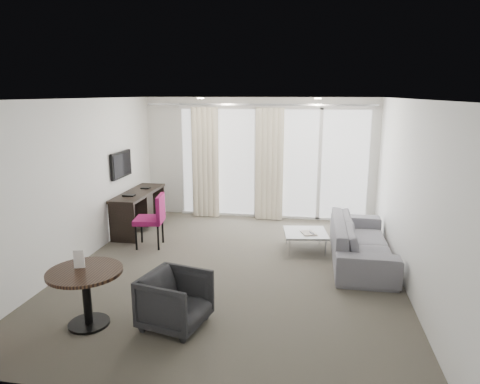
% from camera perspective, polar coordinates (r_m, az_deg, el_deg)
% --- Properties ---
extents(floor, '(5.00, 6.00, 0.00)m').
position_cam_1_polar(floor, '(6.78, -0.88, -10.24)').
color(floor, '#4D493E').
rests_on(floor, ground).
extents(ceiling, '(5.00, 6.00, 0.00)m').
position_cam_1_polar(ceiling, '(6.23, -0.96, 12.32)').
color(ceiling, white).
rests_on(ceiling, ground).
extents(wall_left, '(0.00, 6.00, 2.60)m').
position_cam_1_polar(wall_left, '(7.26, -20.70, 1.24)').
color(wall_left, silver).
rests_on(wall_left, ground).
extents(wall_right, '(0.00, 6.00, 2.60)m').
position_cam_1_polar(wall_right, '(6.41, 21.61, -0.30)').
color(wall_right, silver).
rests_on(wall_right, ground).
extents(wall_front, '(5.00, 0.00, 2.60)m').
position_cam_1_polar(wall_front, '(3.60, -9.95, -9.65)').
color(wall_front, silver).
rests_on(wall_front, ground).
extents(window_panel, '(4.00, 0.02, 2.38)m').
position_cam_1_polar(window_panel, '(9.26, 4.35, 3.81)').
color(window_panel, white).
rests_on(window_panel, ground).
extents(window_frame, '(4.10, 0.06, 2.44)m').
position_cam_1_polar(window_frame, '(9.25, 4.35, 3.79)').
color(window_frame, white).
rests_on(window_frame, ground).
extents(curtain_left, '(0.60, 0.20, 2.38)m').
position_cam_1_polar(curtain_left, '(9.35, -4.64, 3.89)').
color(curtain_left, beige).
rests_on(curtain_left, ground).
extents(curtain_right, '(0.60, 0.20, 2.38)m').
position_cam_1_polar(curtain_right, '(9.11, 3.94, 3.65)').
color(curtain_right, beige).
rests_on(curtain_right, ground).
extents(curtain_track, '(4.80, 0.04, 0.04)m').
position_cam_1_polar(curtain_track, '(9.02, 2.45, 11.57)').
color(curtain_track, '#B2B2B7').
rests_on(curtain_track, ceiling).
extents(downlight_a, '(0.12, 0.12, 0.02)m').
position_cam_1_polar(downlight_a, '(7.99, -5.27, 12.34)').
color(downlight_a, '#FFE0B2').
rests_on(downlight_a, ceiling).
extents(downlight_b, '(0.12, 0.12, 0.02)m').
position_cam_1_polar(downlight_b, '(7.72, 10.33, 12.17)').
color(downlight_b, '#FFE0B2').
rests_on(downlight_b, ceiling).
extents(desk, '(0.52, 1.66, 0.78)m').
position_cam_1_polar(desk, '(8.76, -13.30, -2.48)').
color(desk, black).
rests_on(desk, floor).
extents(tv, '(0.05, 0.80, 0.50)m').
position_cam_1_polar(tv, '(8.49, -15.57, 3.55)').
color(tv, black).
rests_on(tv, wall_left).
extents(desk_chair, '(0.58, 0.55, 0.95)m').
position_cam_1_polar(desk_chair, '(7.76, -12.03, -3.77)').
color(desk_chair, '#84134B').
rests_on(desk_chair, floor).
extents(round_table, '(1.12, 1.12, 0.69)m').
position_cam_1_polar(round_table, '(5.45, -19.73, -13.13)').
color(round_table, black).
rests_on(round_table, floor).
extents(menu_card, '(0.12, 0.05, 0.22)m').
position_cam_1_polar(menu_card, '(5.39, -20.61, -9.13)').
color(menu_card, white).
rests_on(menu_card, round_table).
extents(tub_armchair, '(0.85, 0.83, 0.65)m').
position_cam_1_polar(tub_armchair, '(5.19, -8.63, -14.10)').
color(tub_armchair, black).
rests_on(tub_armchair, floor).
extents(coffee_table, '(0.82, 0.82, 0.33)m').
position_cam_1_polar(coffee_table, '(7.59, 8.69, -6.46)').
color(coffee_table, gray).
rests_on(coffee_table, floor).
extents(remote, '(0.10, 0.15, 0.02)m').
position_cam_1_polar(remote, '(7.45, 9.57, -5.29)').
color(remote, black).
rests_on(remote, coffee_table).
extents(magazine, '(0.31, 0.35, 0.02)m').
position_cam_1_polar(magazine, '(7.47, 9.13, -5.22)').
color(magazine, gray).
rests_on(magazine, coffee_table).
extents(sofa, '(0.90, 2.30, 0.67)m').
position_cam_1_polar(sofa, '(7.26, 15.83, -6.30)').
color(sofa, slate).
rests_on(sofa, floor).
extents(terrace_slab, '(5.60, 3.00, 0.12)m').
position_cam_1_polar(terrace_slab, '(11.00, 5.01, -1.44)').
color(terrace_slab, '#4D4D50').
rests_on(terrace_slab, ground).
extents(rattan_chair_a, '(0.61, 0.61, 0.87)m').
position_cam_1_polar(rattan_chair_a, '(10.43, 10.29, 0.39)').
color(rattan_chair_a, brown).
rests_on(rattan_chair_a, terrace_slab).
extents(rattan_chair_b, '(0.64, 0.64, 0.82)m').
position_cam_1_polar(rattan_chair_b, '(11.08, 15.09, 0.76)').
color(rattan_chair_b, brown).
rests_on(rattan_chair_b, terrace_slab).
extents(rattan_table, '(0.57, 0.57, 0.51)m').
position_cam_1_polar(rattan_table, '(9.95, 11.10, -1.33)').
color(rattan_table, brown).
rests_on(rattan_table, terrace_slab).
extents(balustrade, '(5.50, 0.06, 1.05)m').
position_cam_1_polar(balustrade, '(12.29, 5.64, 2.75)').
color(balustrade, '#B2B2B7').
rests_on(balustrade, terrace_slab).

